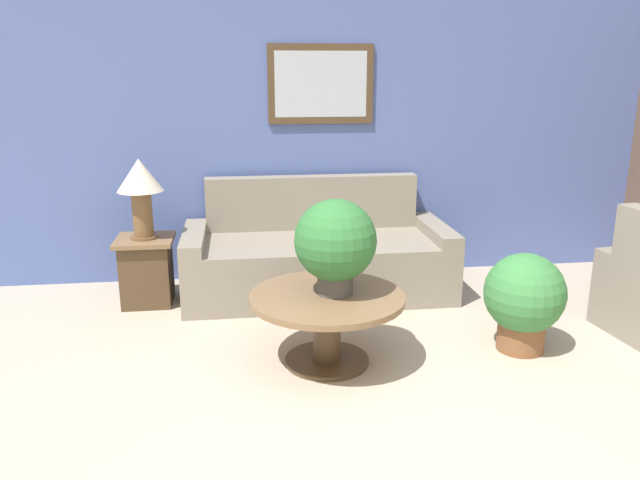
# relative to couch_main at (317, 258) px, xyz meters

# --- Properties ---
(wall_back) EXTENTS (7.93, 0.09, 2.60)m
(wall_back) POSITION_rel_couch_main_xyz_m (0.17, 0.52, 1.00)
(wall_back) COLOR #5166A8
(wall_back) RESTS_ON ground_plane
(couch_main) EXTENTS (2.25, 0.97, 0.96)m
(couch_main) POSITION_rel_couch_main_xyz_m (0.00, 0.00, 0.00)
(couch_main) COLOR gray
(couch_main) RESTS_ON ground_plane
(coffee_table) EXTENTS (1.01, 1.01, 0.48)m
(coffee_table) POSITION_rel_couch_main_xyz_m (-0.10, -1.36, 0.04)
(coffee_table) COLOR #4C3823
(coffee_table) RESTS_ON ground_plane
(side_table) EXTENTS (0.46, 0.46, 0.56)m
(side_table) POSITION_rel_couch_main_xyz_m (-1.43, -0.08, -0.02)
(side_table) COLOR #4C3823
(side_table) RESTS_ON ground_plane
(table_lamp) EXTENTS (0.37, 0.37, 0.65)m
(table_lamp) POSITION_rel_couch_main_xyz_m (-1.43, -0.08, 0.69)
(table_lamp) COLOR brown
(table_lamp) RESTS_ON side_table
(potted_plant_on_table) EXTENTS (0.53, 0.53, 0.62)m
(potted_plant_on_table) POSITION_rel_couch_main_xyz_m (-0.05, -1.35, 0.51)
(potted_plant_on_table) COLOR #4C4742
(potted_plant_on_table) RESTS_ON coffee_table
(potted_plant_floor) EXTENTS (0.55, 0.55, 0.69)m
(potted_plant_floor) POSITION_rel_couch_main_xyz_m (1.26, -1.34, 0.07)
(potted_plant_floor) COLOR brown
(potted_plant_floor) RESTS_ON ground_plane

